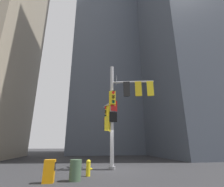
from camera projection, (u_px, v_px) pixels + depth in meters
name	position (u px, v px, depth m)	size (l,w,h in m)	color
ground	(112.00, 169.00, 10.63)	(120.00, 120.00, 0.00)	#2D2D30
building_tower_right	(185.00, 20.00, 29.72)	(15.30, 15.30, 46.65)	#4C5460
building_mid_block	(110.00, 39.00, 38.79)	(15.32, 15.32, 51.32)	#4C5460
signal_pole_assembly	(120.00, 105.00, 11.94)	(3.64, 2.48, 7.38)	#B2B2B5
fire_hydrant	(88.00, 167.00, 8.37)	(0.33, 0.23, 0.79)	yellow
newspaper_box	(49.00, 171.00, 6.92)	(0.45, 0.36, 0.92)	orange
trash_bin	(75.00, 170.00, 7.29)	(0.52, 0.52, 0.88)	#3F593F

